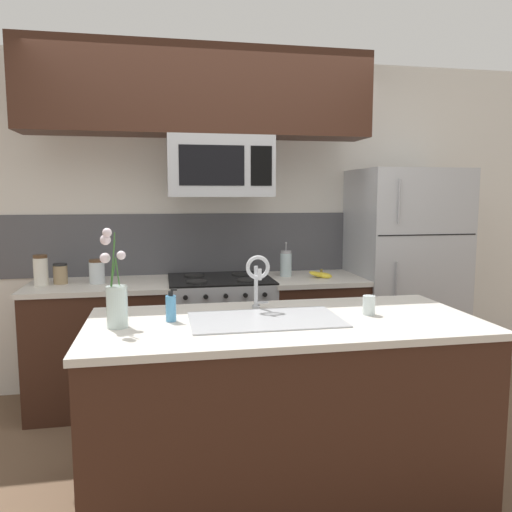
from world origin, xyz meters
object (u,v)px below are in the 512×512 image
(french_press, at_px, (286,263))
(drinking_glass, at_px, (369,305))
(banana_bunch, at_px, (321,275))
(flower_vase, at_px, (116,301))
(microwave, at_px, (220,167))
(stove_range, at_px, (221,338))
(storage_jar_short, at_px, (97,271))
(storage_jar_tall, at_px, (41,270))
(sink_faucet, at_px, (258,275))
(storage_jar_medium, at_px, (60,274))
(dish_soap_bottle, at_px, (171,308))
(refrigerator, at_px, (402,279))

(french_press, relative_size, drinking_glass, 2.62)
(banana_bunch, relative_size, flower_vase, 0.40)
(microwave, relative_size, flower_vase, 1.56)
(stove_range, relative_size, banana_bunch, 4.87)
(microwave, xyz_separation_m, storage_jar_short, (-0.88, 0.03, -0.74))
(storage_jar_tall, distance_m, flower_vase, 1.38)
(drinking_glass, bearing_deg, storage_jar_tall, 147.13)
(storage_jar_short, relative_size, sink_faucet, 0.56)
(storage_jar_tall, bearing_deg, french_press, 2.32)
(stove_range, height_order, banana_bunch, banana_bunch)
(storage_jar_medium, height_order, french_press, french_press)
(storage_jar_medium, xyz_separation_m, sink_faucet, (1.22, -1.07, 0.13))
(storage_jar_medium, height_order, sink_faucet, sink_faucet)
(flower_vase, bearing_deg, sink_faucet, 16.67)
(stove_range, distance_m, dish_soap_bottle, 1.35)
(stove_range, distance_m, banana_bunch, 0.90)
(microwave, relative_size, sink_faucet, 2.43)
(drinking_glass, bearing_deg, refrigerator, 56.41)
(stove_range, xyz_separation_m, storage_jar_tall, (-1.25, -0.01, 0.56))
(stove_range, xyz_separation_m, banana_bunch, (0.77, -0.06, 0.47))
(banana_bunch, xyz_separation_m, sink_faucet, (-0.68, -0.97, 0.18))
(sink_faucet, relative_size, drinking_glass, 3.01)
(dish_soap_bottle, bearing_deg, stove_range, 72.00)
(storage_jar_medium, bearing_deg, sink_faucet, -41.24)
(microwave, height_order, drinking_glass, microwave)
(stove_range, height_order, sink_faucet, sink_faucet)
(stove_range, xyz_separation_m, refrigerator, (1.48, 0.02, 0.41))
(drinking_glass, bearing_deg, banana_bunch, 83.92)
(refrigerator, distance_m, storage_jar_tall, 2.74)
(refrigerator, height_order, dish_soap_bottle, refrigerator)
(refrigerator, xyz_separation_m, storage_jar_short, (-2.36, -0.01, 0.13))
(stove_range, relative_size, refrigerator, 0.54)
(french_press, bearing_deg, dish_soap_bottle, -126.03)
(storage_jar_medium, relative_size, flower_vase, 0.30)
(microwave, height_order, storage_jar_medium, microwave)
(refrigerator, bearing_deg, storage_jar_short, -179.68)
(storage_jar_short, xyz_separation_m, drinking_glass, (1.53, -1.24, -0.03))
(microwave, distance_m, dish_soap_bottle, 1.44)
(banana_bunch, xyz_separation_m, flower_vase, (-1.41, -1.19, 0.11))
(microwave, xyz_separation_m, storage_jar_tall, (-1.25, 0.01, -0.72))
(microwave, bearing_deg, storage_jar_tall, 179.58)
(stove_range, height_order, flower_vase, flower_vase)
(microwave, height_order, french_press, microwave)
(storage_jar_tall, xyz_separation_m, flower_vase, (0.61, -1.24, 0.02))
(stove_range, height_order, storage_jar_medium, storage_jar_medium)
(sink_faucet, bearing_deg, drinking_glass, -20.23)
(flower_vase, bearing_deg, storage_jar_short, 100.80)
(refrigerator, xyz_separation_m, sink_faucet, (-1.39, -1.05, 0.24))
(storage_jar_tall, relative_size, flower_vase, 0.45)
(storage_jar_short, bearing_deg, french_press, 2.17)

